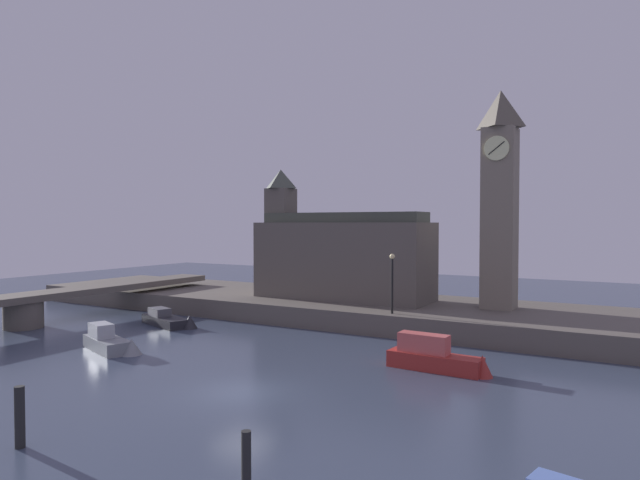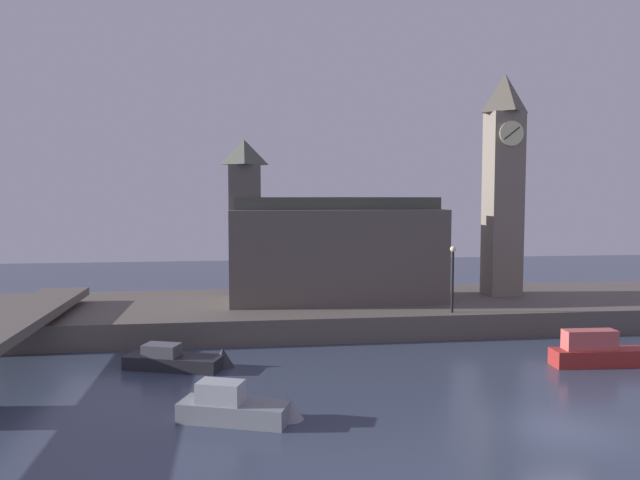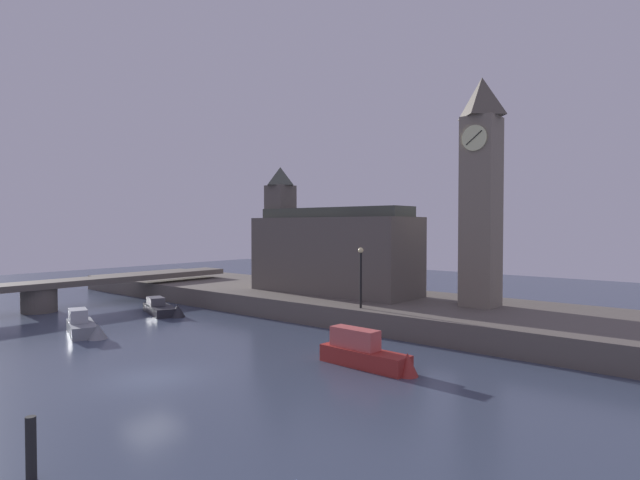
{
  "view_description": "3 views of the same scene",
  "coord_description": "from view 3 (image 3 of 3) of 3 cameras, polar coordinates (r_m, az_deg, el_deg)",
  "views": [
    {
      "loc": [
        15.26,
        -19.65,
        7.59
      ],
      "look_at": [
        -4.43,
        14.73,
        6.38
      ],
      "focal_mm": 31.14,
      "sensor_mm": 36.0,
      "label": 1
    },
    {
      "loc": [
        -11.81,
        -20.99,
        8.71
      ],
      "look_at": [
        -6.83,
        16.47,
        5.86
      ],
      "focal_mm": 35.05,
      "sensor_mm": 36.0,
      "label": 2
    },
    {
      "loc": [
        20.9,
        -13.0,
        7.0
      ],
      "look_at": [
        -3.15,
        15.72,
        5.94
      ],
      "focal_mm": 29.03,
      "sensor_mm": 36.0,
      "label": 3
    }
  ],
  "objects": [
    {
      "name": "parliament_hall",
      "position": [
        42.5,
        0.95,
        -1.08
      ],
      "size": [
        14.26,
        5.09,
        10.67
      ],
      "color": "#5B544C",
      "rests_on": "far_embankment"
    },
    {
      "name": "boat_barge_dark",
      "position": [
        42.7,
        -16.79,
        -7.31
      ],
      "size": [
        5.84,
        3.08,
        1.5
      ],
      "color": "#232328",
      "rests_on": "ground"
    },
    {
      "name": "bridge_span",
      "position": [
        47.42,
        -29.2,
        -4.97
      ],
      "size": [
        2.98,
        31.45,
        2.43
      ],
      "color": "#5B544C",
      "rests_on": "ground"
    },
    {
      "name": "clock_tower",
      "position": [
        36.83,
        17.34,
        5.41
      ],
      "size": [
        2.46,
        2.5,
        15.48
      ],
      "color": "slate",
      "rests_on": "far_embankment"
    },
    {
      "name": "boat_cruiser_grey",
      "position": [
        36.58,
        -24.52,
        -8.71
      ],
      "size": [
        5.14,
        2.79,
        1.69
      ],
      "color": "gray",
      "rests_on": "ground"
    },
    {
      "name": "mooring_post_right",
      "position": [
        17.21,
        -29.25,
        -19.41
      ],
      "size": [
        0.28,
        0.28,
        1.76
      ],
      "primitive_type": "cylinder",
      "color": "#242424",
      "rests_on": "ground"
    },
    {
      "name": "boat_dinghy_red",
      "position": [
        26.08,
        5.44,
        -12.44
      ],
      "size": [
        5.5,
        1.51,
        1.98
      ],
      "color": "maroon",
      "rests_on": "ground"
    },
    {
      "name": "far_embankment",
      "position": [
        39.56,
        7.56,
        -7.48
      ],
      "size": [
        70.0,
        12.0,
        1.5
      ],
      "primitive_type": "cube",
      "color": "#5B544C",
      "rests_on": "ground"
    },
    {
      "name": "ground_plane",
      "position": [
        25.59,
        -18.05,
        -14.33
      ],
      "size": [
        120.0,
        120.0,
        0.0
      ],
      "primitive_type": "plane",
      "color": "#384256"
    },
    {
      "name": "streetlamp",
      "position": [
        34.42,
        4.52,
        -3.38
      ],
      "size": [
        0.36,
        0.36,
        4.03
      ],
      "color": "black",
      "rests_on": "far_embankment"
    }
  ]
}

